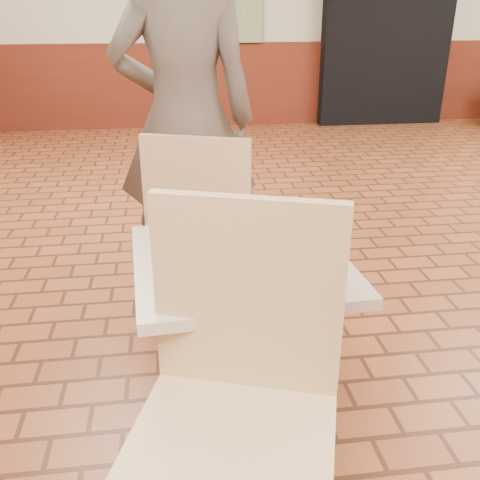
{
  "coord_description": "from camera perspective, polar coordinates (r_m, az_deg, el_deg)",
  "views": [
    {
      "loc": [
        -1.53,
        -1.84,
        1.41
      ],
      "look_at": [
        -1.33,
        -0.36,
        0.75
      ],
      "focal_mm": 40.0,
      "sensor_mm": 36.0,
      "label": 1
    }
  ],
  "objects": [
    {
      "name": "serving_tray",
      "position": [
        1.66,
        -0.0,
        -1.5
      ],
      "size": [
        0.42,
        0.32,
        0.03
      ],
      "rotation": [
        0.0,
        0.0,
        0.14
      ],
      "color": "red",
      "rests_on": "main_table"
    },
    {
      "name": "corridor_doorway",
      "position": [
        7.26,
        15.39,
        20.52
      ],
      "size": [
        1.6,
        0.22,
        2.2
      ],
      "primitive_type": "cube",
      "color": "black",
      "rests_on": "ground"
    },
    {
      "name": "chair_main_front",
      "position": [
        1.32,
        -0.25,
        -15.97
      ],
      "size": [
        0.59,
        0.59,
        1.01
      ],
      "rotation": [
        0.0,
        0.0,
        -0.32
      ],
      "color": "tan",
      "rests_on": "ground"
    },
    {
      "name": "ring_donut",
      "position": [
        1.7,
        -3.02,
        0.3
      ],
      "size": [
        0.13,
        0.13,
        0.03
      ],
      "primitive_type": "torus",
      "rotation": [
        0.0,
        0.0,
        -0.27
      ],
      "color": "#F6BC59",
      "rests_on": "serving_tray"
    },
    {
      "name": "long_john_donut",
      "position": [
        1.61,
        2.3,
        -0.92
      ],
      "size": [
        0.16,
        0.11,
        0.05
      ],
      "rotation": [
        0.0,
        0.0,
        0.31
      ],
      "color": "#BD6437",
      "rests_on": "serving_tray"
    },
    {
      "name": "paper_cup",
      "position": [
        1.75,
        3.24,
        2.08
      ],
      "size": [
        0.08,
        0.08,
        0.09
      ],
      "rotation": [
        0.0,
        0.0,
        0.12
      ],
      "color": "white",
      "rests_on": "serving_tray"
    },
    {
      "name": "customer",
      "position": [
        2.55,
        -5.86,
        12.54
      ],
      "size": [
        0.68,
        0.46,
        1.83
      ],
      "primitive_type": "imported",
      "rotation": [
        0.0,
        0.0,
        3.12
      ],
      "color": "brown",
      "rests_on": "ground"
    },
    {
      "name": "chair_main_back",
      "position": [
        2.31,
        -3.71,
        1.37
      ],
      "size": [
        0.56,
        0.56,
        0.95
      ],
      "rotation": [
        0.0,
        0.0,
        2.8
      ],
      "color": "#D4B07F",
      "rests_on": "ground"
    },
    {
      "name": "main_table",
      "position": [
        1.77,
        -0.0,
        -8.45
      ],
      "size": [
        0.65,
        0.65,
        0.69
      ],
      "rotation": [
        0.0,
        0.0,
        0.07
      ],
      "color": "#C0AF9A",
      "rests_on": "ground"
    }
  ]
}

